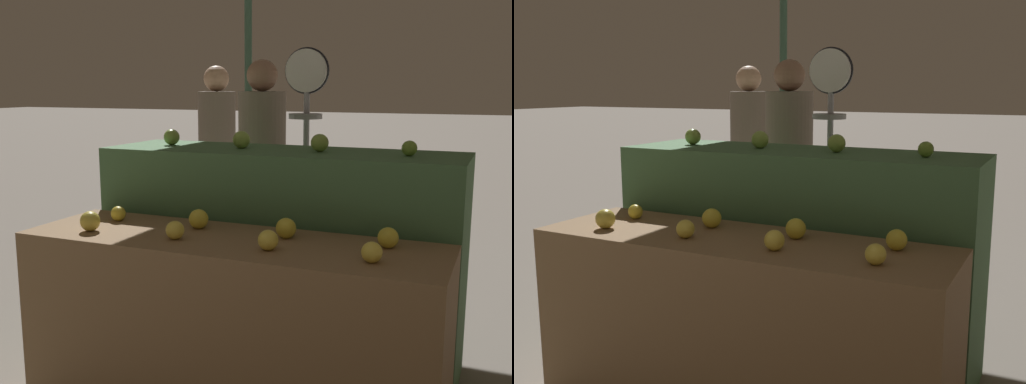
# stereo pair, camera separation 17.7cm
# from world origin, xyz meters

# --- Properties ---
(display_counter_front) EXTENTS (1.81, 0.55, 0.80)m
(display_counter_front) POSITION_xyz_m (0.00, 0.00, 0.40)
(display_counter_front) COLOR olive
(display_counter_front) RESTS_ON ground_plane
(display_counter_back) EXTENTS (1.81, 0.55, 1.11)m
(display_counter_back) POSITION_xyz_m (0.00, 0.60, 0.56)
(display_counter_back) COLOR #4C7A4C
(display_counter_back) RESTS_ON ground_plane
(apple_front_0) EXTENTS (0.09, 0.09, 0.09)m
(apple_front_0) POSITION_xyz_m (-0.62, -0.12, 0.84)
(apple_front_0) COLOR gold
(apple_front_0) RESTS_ON display_counter_front
(apple_front_1) EXTENTS (0.08, 0.08, 0.08)m
(apple_front_1) POSITION_xyz_m (-0.20, -0.10, 0.84)
(apple_front_1) COLOR yellow
(apple_front_1) RESTS_ON display_counter_front
(apple_front_2) EXTENTS (0.08, 0.08, 0.08)m
(apple_front_2) POSITION_xyz_m (0.22, -0.10, 0.84)
(apple_front_2) COLOR yellow
(apple_front_2) RESTS_ON display_counter_front
(apple_front_3) EXTENTS (0.08, 0.08, 0.08)m
(apple_front_3) POSITION_xyz_m (0.62, -0.10, 0.84)
(apple_front_3) COLOR yellow
(apple_front_3) RESTS_ON display_counter_front
(apple_front_4) EXTENTS (0.07, 0.07, 0.07)m
(apple_front_4) POSITION_xyz_m (-0.63, 0.10, 0.83)
(apple_front_4) COLOR gold
(apple_front_4) RESTS_ON display_counter_front
(apple_front_5) EXTENTS (0.09, 0.09, 0.09)m
(apple_front_5) POSITION_xyz_m (-0.21, 0.11, 0.84)
(apple_front_5) COLOR gold
(apple_front_5) RESTS_ON display_counter_front
(apple_front_6) EXTENTS (0.09, 0.09, 0.09)m
(apple_front_6) POSITION_xyz_m (0.22, 0.10, 0.84)
(apple_front_6) COLOR gold
(apple_front_6) RESTS_ON display_counter_front
(apple_front_7) EXTENTS (0.08, 0.08, 0.08)m
(apple_front_7) POSITION_xyz_m (0.64, 0.12, 0.84)
(apple_front_7) COLOR gold
(apple_front_7) RESTS_ON display_counter_front
(apple_back_0) EXTENTS (0.09, 0.09, 0.09)m
(apple_back_0) POSITION_xyz_m (-0.64, 0.61, 1.16)
(apple_back_0) COLOR #8EB247
(apple_back_0) RESTS_ON display_counter_back
(apple_back_1) EXTENTS (0.09, 0.09, 0.09)m
(apple_back_1) POSITION_xyz_m (-0.22, 0.60, 1.16)
(apple_back_1) COLOR #8EB247
(apple_back_1) RESTS_ON display_counter_back
(apple_back_2) EXTENTS (0.09, 0.09, 0.09)m
(apple_back_2) POSITION_xyz_m (0.20, 0.60, 1.16)
(apple_back_2) COLOR #8EB247
(apple_back_2) RESTS_ON display_counter_back
(apple_back_3) EXTENTS (0.07, 0.07, 0.07)m
(apple_back_3) POSITION_xyz_m (0.63, 0.59, 1.15)
(apple_back_3) COLOR #7AA338
(apple_back_3) RESTS_ON display_counter_back
(produce_scale) EXTENTS (0.27, 0.20, 1.66)m
(produce_scale) POSITION_xyz_m (-0.08, 1.23, 1.20)
(produce_scale) COLOR #99999E
(produce_scale) RESTS_ON ground_plane
(person_vendor_at_scale) EXTENTS (0.42, 0.42, 1.61)m
(person_vendor_at_scale) POSITION_xyz_m (-0.50, 1.55, 0.93)
(person_vendor_at_scale) COLOR #2D2D38
(person_vendor_at_scale) RESTS_ON ground_plane
(person_customer_left) EXTENTS (0.39, 0.39, 1.59)m
(person_customer_left) POSITION_xyz_m (-1.20, 2.25, 0.93)
(person_customer_left) COLOR #2D2D38
(person_customer_left) RESTS_ON ground_plane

